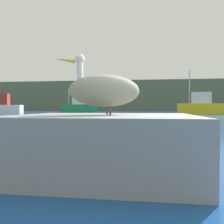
{
  "coord_description": "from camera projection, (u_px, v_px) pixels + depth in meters",
  "views": [
    {
      "loc": [
        -0.77,
        -3.92,
        0.94
      ],
      "look_at": [
        -2.91,
        11.54,
        0.62
      ],
      "focal_mm": 38.53,
      "sensor_mm": 36.0,
      "label": 1
    }
  ],
  "objects": [
    {
      "name": "ground_plane",
      "position": [
        194.0,
        166.0,
        3.79
      ],
      "size": [
        260.0,
        260.0,
        0.0
      ],
      "primitive_type": "plane",
      "color": "#194C93"
    },
    {
      "name": "fishing_boat_white",
      "position": [
        6.0,
        106.0,
        36.95
      ],
      "size": [
        4.87,
        1.74,
        5.15
      ],
      "rotation": [
        0.0,
        0.0,
        3.21
      ],
      "color": "white",
      "rests_on": "ground"
    },
    {
      "name": "hillside_backdrop",
      "position": [
        148.0,
        97.0,
        71.87
      ],
      "size": [
        140.0,
        16.64,
        8.24
      ],
      "primitive_type": "cube",
      "color": "#5B664C",
      "rests_on": "ground"
    },
    {
      "name": "pier_dock",
      "position": [
        105.0,
        143.0,
        3.55
      ],
      "size": [
        2.57,
        2.23,
        0.82
      ],
      "primitive_type": "cube",
      "color": "gray",
      "rests_on": "ground"
    },
    {
      "name": "fishing_boat_green",
      "position": [
        79.0,
        107.0,
        42.63
      ],
      "size": [
        6.53,
        3.66,
        4.18
      ],
      "rotation": [
        0.0,
        0.0,
        3.43
      ],
      "color": "#1E8C4C",
      "rests_on": "ground"
    },
    {
      "name": "pelican",
      "position": [
        105.0,
        90.0,
        3.53
      ],
      "size": [
        1.28,
        0.91,
        0.87
      ],
      "rotation": [
        0.0,
        0.0,
        -2.72
      ],
      "color": "gray",
      "rests_on": "pier_dock"
    },
    {
      "name": "fishing_boat_yellow",
      "position": [
        206.0,
        107.0,
        31.8
      ],
      "size": [
        8.0,
        3.69,
        5.89
      ],
      "rotation": [
        0.0,
        0.0,
        2.99
      ],
      "color": "yellow",
      "rests_on": "ground"
    }
  ]
}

